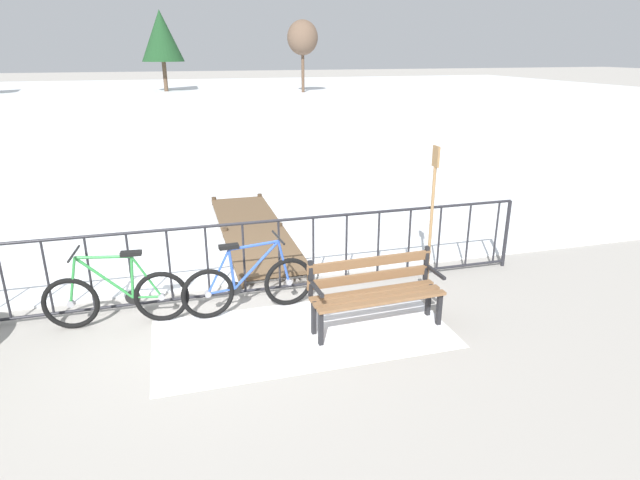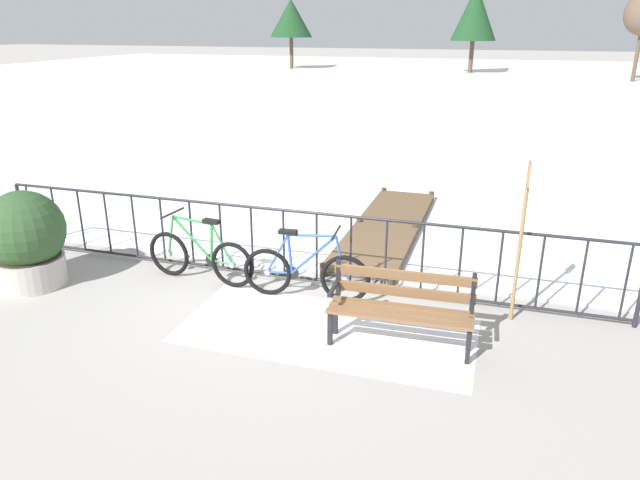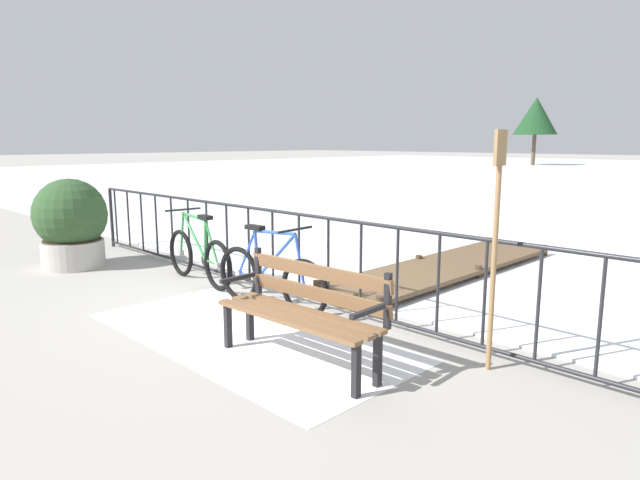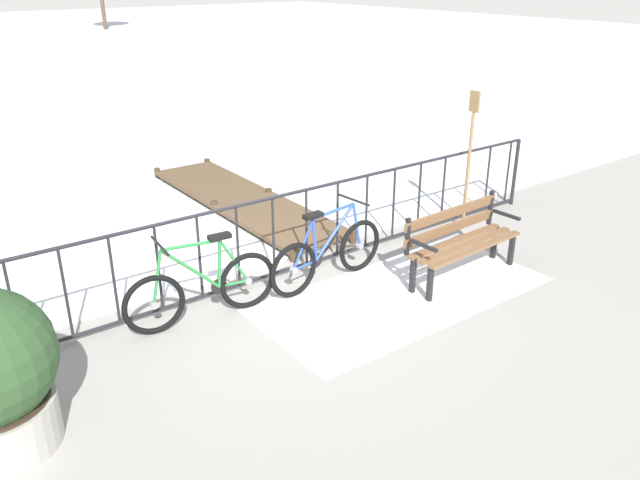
% 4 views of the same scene
% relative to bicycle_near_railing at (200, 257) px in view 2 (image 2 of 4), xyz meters
% --- Properties ---
extents(ground_plane, '(160.00, 160.00, 0.00)m').
position_rel_bicycle_near_railing_xyz_m(ground_plane, '(1.12, 0.36, -0.37)').
color(ground_plane, '#9E9991').
extents(frozen_pond, '(80.00, 56.00, 0.03)m').
position_rel_bicycle_near_railing_xyz_m(frozen_pond, '(1.12, 28.76, -0.35)').
color(frozen_pond, white).
rests_on(frozen_pond, ground).
extents(snow_patch, '(3.48, 1.63, 0.01)m').
position_rel_bicycle_near_railing_xyz_m(snow_patch, '(2.11, -0.84, -0.36)').
color(snow_patch, white).
rests_on(snow_patch, ground).
extents(railing_fence, '(9.06, 0.06, 1.07)m').
position_rel_bicycle_near_railing_xyz_m(railing_fence, '(1.12, 0.36, 0.19)').
color(railing_fence, '#232328').
rests_on(railing_fence, ground).
extents(bicycle_near_railing, '(1.71, 0.52, 0.97)m').
position_rel_bicycle_near_railing_xyz_m(bicycle_near_railing, '(0.00, 0.00, 0.00)').
color(bicycle_near_railing, black).
rests_on(bicycle_near_railing, ground).
extents(bicycle_second, '(1.71, 0.52, 0.97)m').
position_rel_bicycle_near_railing_xyz_m(bicycle_second, '(1.59, -0.09, 0.00)').
color(bicycle_second, black).
rests_on(bicycle_second, ground).
extents(park_bench, '(1.62, 0.55, 0.89)m').
position_rel_bicycle_near_railing_xyz_m(park_bench, '(2.99, -0.87, 0.14)').
color(park_bench, brown).
rests_on(park_bench, ground).
extents(planter_with_shrub, '(1.07, 1.07, 1.34)m').
position_rel_bicycle_near_railing_xyz_m(planter_with_shrub, '(-2.19, -0.81, 0.31)').
color(planter_with_shrub, '#ADA8A0').
rests_on(planter_with_shrub, ground).
extents(oar_upright, '(0.04, 0.16, 1.98)m').
position_rel_bicycle_near_railing_xyz_m(oar_upright, '(4.20, 0.11, 0.77)').
color(oar_upright, '#937047').
rests_on(oar_upright, ground).
extents(wooden_dock, '(1.10, 4.41, 0.20)m').
position_rel_bicycle_near_railing_xyz_m(wooden_dock, '(2.10, 2.81, -0.25)').
color(wooden_dock, brown).
rests_on(wooden_dock, ground).
extents(tree_west_mid, '(3.31, 3.31, 5.25)m').
position_rel_bicycle_near_railing_xyz_m(tree_west_mid, '(-12.94, 39.08, 3.44)').
color(tree_west_mid, brown).
rests_on(tree_west_mid, ground).
extents(tree_centre, '(3.20, 3.20, 5.99)m').
position_rel_bicycle_near_railing_xyz_m(tree_centre, '(1.00, 38.88, 3.74)').
color(tree_centre, brown).
rests_on(tree_centre, ground).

